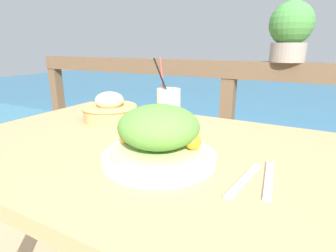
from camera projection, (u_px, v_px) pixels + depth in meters
patio_table at (153, 177)px, 0.79m from camera, size 1.23×0.78×0.77m
railing_fence at (227, 105)px, 1.44m from camera, size 2.80×0.08×0.98m
sea_backdrop at (274, 111)px, 3.71m from camera, size 12.00×4.00×0.35m
salad_plate at (159, 137)px, 0.64m from camera, size 0.29×0.29×0.14m
drink_glass at (167, 112)px, 0.83m from camera, size 0.08×0.08×0.24m
bread_basket at (110, 109)px, 1.02m from camera, size 0.21×0.21×0.11m
potted_plant at (290, 30)px, 1.21m from camera, size 0.20×0.20×0.27m
fork at (244, 179)px, 0.56m from camera, size 0.04×0.18×0.00m
knife at (269, 179)px, 0.57m from camera, size 0.03×0.18×0.00m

